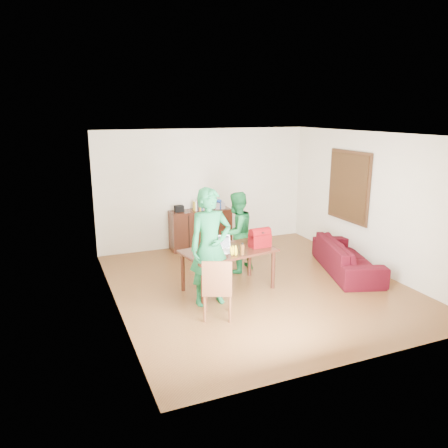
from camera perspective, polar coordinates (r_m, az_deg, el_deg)
name	(u,v)px	position (r m, az deg, el deg)	size (l,w,h in m)	color
room	(255,214)	(7.78, 4.13, 1.36)	(5.20, 5.70, 2.90)	#4C2513
table	(228,255)	(7.62, 0.57, -4.03)	(1.70, 1.13, 0.74)	black
chair	(218,300)	(6.75, -0.84, -9.92)	(0.57, 0.56, 0.97)	brown
person_near	(210,247)	(7.00, -1.81, -3.03)	(0.70, 0.46, 1.93)	#156034
person_far	(236,232)	(8.47, 1.63, -1.10)	(0.77, 0.60, 1.59)	#16642D
laptop	(222,249)	(7.47, -0.26, -3.33)	(0.39, 0.30, 0.25)	white
bananas	(234,254)	(7.29, 1.27, -3.88)	(0.18, 0.11, 0.07)	yellow
bottle	(242,249)	(7.32, 2.41, -3.25)	(0.07, 0.07, 0.20)	brown
red_bag	(260,239)	(7.75, 4.70, -2.01)	(0.37, 0.21, 0.27)	#6C070A
sofa	(347,257)	(8.92, 15.78, -4.13)	(2.08, 0.81, 0.61)	#41080E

